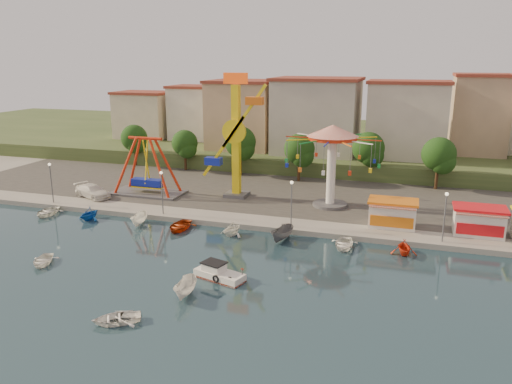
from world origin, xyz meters
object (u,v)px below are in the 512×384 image
at_px(pirate_ship_ride, 147,167).
at_px(skiff, 186,288).
at_px(wave_swinger, 332,147).
at_px(kamikaze_tower, 238,139).
at_px(cabin_motorboat, 218,274).
at_px(van, 93,191).
at_px(rowboat_a, 43,261).

height_order(pirate_ship_ride, skiff, pirate_ship_ride).
bearing_deg(wave_swinger, kamikaze_tower, 177.70).
height_order(cabin_motorboat, van, van).
bearing_deg(van, kamikaze_tower, -49.75).
xyz_separation_m(kamikaze_tower, cabin_motorboat, (6.63, -23.93, -8.08)).
distance_m(skiff, van, 32.47).
bearing_deg(skiff, wave_swinger, 69.46).
bearing_deg(wave_swinger, pirate_ship_ride, -176.11).
bearing_deg(pirate_ship_ride, van, -147.79).
relative_size(cabin_motorboat, van, 0.83).
xyz_separation_m(pirate_ship_ride, rowboat_a, (2.09, -23.73, -4.04)).
height_order(skiff, van, van).
distance_m(rowboat_a, skiff, 15.92).
relative_size(rowboat_a, van, 0.57).
xyz_separation_m(rowboat_a, van, (-8.30, 19.82, 1.12)).
height_order(kamikaze_tower, rowboat_a, kamikaze_tower).
distance_m(pirate_ship_ride, kamikaze_tower, 13.39).
bearing_deg(skiff, kamikaze_tower, 95.21).
bearing_deg(rowboat_a, cabin_motorboat, -13.78).
relative_size(pirate_ship_ride, van, 1.68).
xyz_separation_m(pirate_ship_ride, van, (-6.21, -3.91, -2.93)).
xyz_separation_m(pirate_ship_ride, wave_swinger, (25.17, 1.71, 3.80)).
bearing_deg(kamikaze_tower, rowboat_a, -111.96).
height_order(pirate_ship_ride, kamikaze_tower, kamikaze_tower).
distance_m(wave_swinger, van, 32.59).
bearing_deg(rowboat_a, skiff, -27.46).
distance_m(kamikaze_tower, van, 20.96).
distance_m(wave_swinger, rowboat_a, 35.24).
height_order(cabin_motorboat, rowboat_a, cabin_motorboat).
xyz_separation_m(kamikaze_tower, rowboat_a, (-10.46, -25.95, -8.16)).
relative_size(wave_swinger, skiff, 3.19).
relative_size(wave_swinger, van, 1.95).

